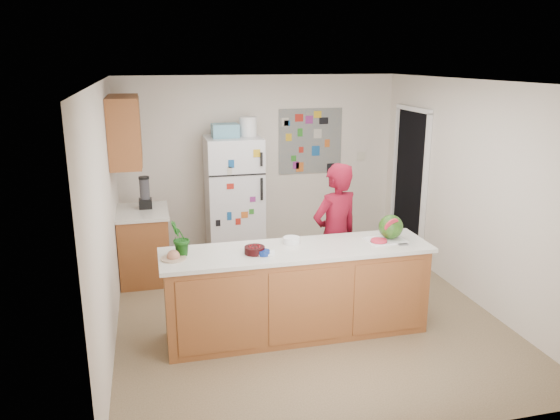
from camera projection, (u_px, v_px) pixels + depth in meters
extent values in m
cube|color=brown|center=(302.00, 310.00, 6.12)|extent=(4.00, 4.50, 0.02)
cube|color=beige|center=(260.00, 163.00, 7.90)|extent=(4.00, 0.02, 2.50)
cube|color=beige|center=(106.00, 214.00, 5.33)|extent=(0.02, 4.50, 2.50)
cube|color=beige|center=(472.00, 191.00, 6.24)|extent=(0.02, 4.50, 2.50)
cube|color=white|center=(305.00, 80.00, 5.45)|extent=(4.00, 4.50, 0.02)
cube|color=black|center=(410.00, 184.00, 7.66)|extent=(0.03, 0.85, 2.04)
cube|color=brown|center=(297.00, 293.00, 5.49)|extent=(2.60, 0.62, 0.88)
cube|color=silver|center=(297.00, 250.00, 5.37)|extent=(2.68, 0.70, 0.04)
cube|color=brown|center=(144.00, 246.00, 6.88)|extent=(0.60, 0.80, 0.86)
cube|color=silver|center=(142.00, 212.00, 6.76)|extent=(0.64, 0.84, 0.04)
cube|color=brown|center=(125.00, 131.00, 6.41)|extent=(0.35, 1.00, 0.80)
cube|color=silver|center=(234.00, 198.00, 7.55)|extent=(0.75, 0.70, 1.70)
cube|color=#5999B2|center=(225.00, 131.00, 7.27)|extent=(0.35, 0.28, 0.18)
cube|color=slate|center=(310.00, 141.00, 7.97)|extent=(0.95, 0.01, 0.95)
imported|color=maroon|center=(335.00, 236.00, 6.04)|extent=(0.70, 0.57, 1.64)
cylinder|color=black|center=(145.00, 193.00, 6.82)|extent=(0.12, 0.12, 0.38)
cube|color=white|center=(385.00, 240.00, 5.58)|extent=(0.40, 0.31, 0.01)
sphere|color=#305C1A|center=(391.00, 227.00, 5.58)|extent=(0.25, 0.25, 0.25)
cylinder|color=red|center=(379.00, 241.00, 5.51)|extent=(0.16, 0.16, 0.02)
cylinder|color=black|center=(255.00, 250.00, 5.21)|extent=(0.23, 0.23, 0.07)
cylinder|color=white|center=(291.00, 240.00, 5.51)|extent=(0.20, 0.20, 0.06)
cylinder|color=navy|center=(264.00, 253.00, 5.17)|extent=(0.15, 0.15, 0.05)
cylinder|color=#B8A990|center=(173.00, 258.00, 5.07)|extent=(0.25, 0.25, 0.02)
cube|color=white|center=(266.00, 253.00, 5.20)|extent=(0.19, 0.18, 0.02)
cube|color=gray|center=(403.00, 244.00, 5.45)|extent=(0.10, 0.05, 0.01)
imported|color=#0A3E0D|center=(180.00, 238.00, 5.10)|extent=(0.25, 0.25, 0.35)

